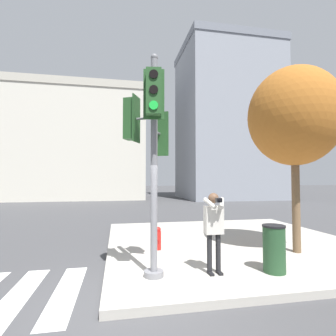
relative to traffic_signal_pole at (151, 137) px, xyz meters
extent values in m
plane|color=#424244|center=(-0.46, -0.81, -3.11)|extent=(160.00, 160.00, 0.00)
cube|color=#ADA89E|center=(3.04, 2.69, -3.02)|extent=(8.00, 8.00, 0.16)
cube|color=silver|center=(-1.66, -0.07, -3.10)|extent=(0.48, 2.77, 0.01)
cube|color=silver|center=(-2.52, -0.07, -3.10)|extent=(0.48, 2.77, 0.01)
cylinder|color=slate|center=(0.07, -0.04, -2.88)|extent=(0.41, 0.41, 0.12)
cylinder|color=slate|center=(0.07, -0.04, -0.56)|extent=(0.15, 0.15, 4.53)
sphere|color=slate|center=(0.07, -0.04, 1.74)|extent=(0.16, 0.16, 0.16)
cylinder|color=slate|center=(0.18, 0.18, 0.14)|extent=(0.20, 0.34, 0.05)
cube|color=#234C23|center=(0.31, 0.45, 0.14)|extent=(0.37, 0.35, 0.90)
cube|color=#234C23|center=(0.25, 0.33, 0.14)|extent=(0.39, 0.20, 1.02)
cylinder|color=black|center=(0.36, 0.57, 0.44)|extent=(0.17, 0.10, 0.17)
cylinder|color=black|center=(0.36, 0.57, 0.14)|extent=(0.17, 0.10, 0.17)
cylinder|color=green|center=(0.36, 0.57, -0.16)|extent=(0.17, 0.10, 0.17)
cylinder|color=slate|center=(0.03, -0.29, 0.80)|extent=(0.10, 0.35, 0.05)
cube|color=#234C23|center=(-0.01, -0.58, 0.80)|extent=(0.33, 0.28, 0.90)
cube|color=#234C23|center=(0.01, -0.45, 0.80)|extent=(0.42, 0.09, 1.02)
cylinder|color=black|center=(-0.03, -0.71, 1.10)|extent=(0.17, 0.06, 0.17)
cylinder|color=black|center=(-0.03, -0.71, 0.80)|extent=(0.17, 0.06, 0.17)
cylinder|color=green|center=(-0.03, -0.71, 0.50)|extent=(0.17, 0.06, 0.17)
cylinder|color=slate|center=(-0.15, 0.07, 0.42)|extent=(0.34, 0.20, 0.05)
cube|color=#234C23|center=(-0.42, 0.19, 0.42)|extent=(0.35, 0.37, 0.90)
cube|color=#234C23|center=(-0.30, 0.14, 0.42)|extent=(0.20, 0.39, 1.02)
cylinder|color=black|center=(-0.54, 0.25, 0.72)|extent=(0.10, 0.17, 0.17)
cylinder|color=black|center=(-0.54, 0.25, 0.42)|extent=(0.10, 0.17, 0.17)
cylinder|color=green|center=(-0.54, 0.25, 0.12)|extent=(0.10, 0.17, 0.17)
cube|color=black|center=(1.28, -0.15, -2.92)|extent=(0.09, 0.24, 0.05)
cube|color=black|center=(1.48, -0.15, -2.92)|extent=(0.09, 0.24, 0.05)
cylinder|color=black|center=(1.28, -0.09, -2.52)|extent=(0.11, 0.11, 0.85)
cylinder|color=black|center=(1.48, -0.09, -2.52)|extent=(0.11, 0.11, 0.85)
cube|color=beige|center=(1.38, -0.09, -1.79)|extent=(0.40, 0.22, 0.60)
sphere|color=brown|center=(1.38, -0.09, -1.32)|extent=(0.23, 0.23, 0.23)
cube|color=black|center=(1.38, -0.40, -1.34)|extent=(0.12, 0.10, 0.09)
cylinder|color=black|center=(1.38, -0.47, -1.34)|extent=(0.06, 0.08, 0.06)
cylinder|color=beige|center=(1.25, -0.23, -1.42)|extent=(0.23, 0.35, 0.23)
cylinder|color=beige|center=(1.52, -0.23, -1.42)|extent=(0.23, 0.35, 0.23)
cylinder|color=brown|center=(4.25, 1.01, -1.47)|extent=(0.22, 0.22, 2.94)
ellipsoid|color=#A86023|center=(4.25, 1.01, 0.90)|extent=(2.56, 2.56, 2.82)
cylinder|color=red|center=(0.48, 2.00, -2.68)|extent=(0.17, 0.17, 0.53)
sphere|color=red|center=(0.48, 2.00, -2.36)|extent=(0.15, 0.15, 0.15)
cylinder|color=red|center=(0.48, 1.89, -2.62)|extent=(0.07, 0.06, 0.07)
cylinder|color=#234728|center=(2.70, -0.30, -2.45)|extent=(0.47, 0.47, 0.99)
cylinder|color=black|center=(2.70, -0.30, -1.93)|extent=(0.50, 0.50, 0.04)
cube|color=beige|center=(-6.08, 25.76, 2.73)|extent=(16.53, 8.29, 11.67)
cube|color=#B2AD9E|center=(-6.08, 25.76, 8.97)|extent=(16.73, 8.49, 0.80)
cube|color=gray|center=(11.95, 23.20, 5.42)|extent=(10.50, 9.13, 17.04)
cube|color=slate|center=(11.95, 23.20, 14.34)|extent=(10.70, 9.33, 0.80)
camera|label=1|loc=(-0.69, -5.57, -0.90)|focal=28.00mm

